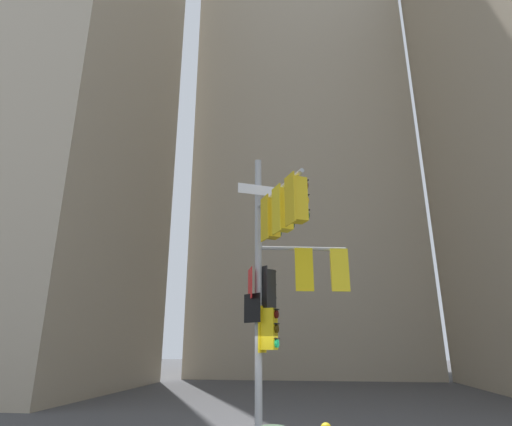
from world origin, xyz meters
name	(u,v)px	position (x,y,z in m)	size (l,w,h in m)	color
building_tower_left	(61,34)	(-15.09, 10.36, 22.76)	(12.89, 12.89, 45.51)	tan
building_mid_block	(301,110)	(0.97, 27.81, 26.22)	(17.74, 17.74, 52.43)	tan
signal_pole_assembly	(283,264)	(0.67, -0.42, 4.24)	(2.85, 3.16, 7.35)	#9EA0A3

